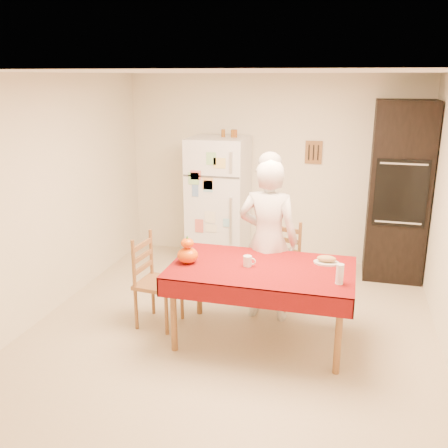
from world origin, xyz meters
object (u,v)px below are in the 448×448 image
(wine_glass, at_px, (340,274))
(bread_plate, at_px, (326,263))
(dining_table, at_px, (262,274))
(pumpkin_lower, at_px, (188,255))
(refrigerator, at_px, (219,201))
(chair_left, at_px, (153,277))
(chair_far, at_px, (280,261))
(coffee_mug, at_px, (248,261))
(oven_cabinet, at_px, (399,192))
(seated_woman, at_px, (268,240))

(wine_glass, height_order, bread_plate, wine_glass)
(dining_table, bearing_deg, wine_glass, -16.92)
(dining_table, distance_m, wine_glass, 0.76)
(dining_table, bearing_deg, pumpkin_lower, -173.62)
(refrigerator, relative_size, chair_left, 1.79)
(pumpkin_lower, xyz_separation_m, bread_plate, (1.28, 0.31, -0.07))
(refrigerator, relative_size, dining_table, 1.00)
(chair_far, relative_size, coffee_mug, 9.50)
(oven_cabinet, relative_size, wine_glass, 12.50)
(dining_table, distance_m, bread_plate, 0.63)
(oven_cabinet, xyz_separation_m, chair_left, (-2.44, -1.98, -0.59))
(coffee_mug, height_order, pumpkin_lower, pumpkin_lower)
(dining_table, height_order, coffee_mug, coffee_mug)
(seated_woman, bearing_deg, dining_table, 96.62)
(coffee_mug, bearing_deg, dining_table, 7.93)
(pumpkin_lower, bearing_deg, dining_table, 6.38)
(refrigerator, bearing_deg, pumpkin_lower, -82.68)
(chair_far, distance_m, wine_glass, 1.32)
(chair_far, xyz_separation_m, chair_left, (-1.18, -0.80, 0.00))
(refrigerator, relative_size, bread_plate, 7.08)
(dining_table, bearing_deg, refrigerator, 115.84)
(refrigerator, distance_m, chair_far, 1.56)
(oven_cabinet, bearing_deg, seated_woman, -131.33)
(coffee_mug, distance_m, pumpkin_lower, 0.57)
(chair_far, relative_size, wine_glass, 5.40)
(seated_woman, distance_m, bread_plate, 0.67)
(oven_cabinet, xyz_separation_m, wine_glass, (-0.60, -2.26, -0.25))
(chair_left, xyz_separation_m, seated_woman, (1.10, 0.45, 0.34))
(coffee_mug, bearing_deg, wine_glass, -13.21)
(chair_far, height_order, bread_plate, chair_far)
(dining_table, xyz_separation_m, pumpkin_lower, (-0.70, -0.08, 0.14))
(pumpkin_lower, height_order, wine_glass, wine_glass)
(dining_table, height_order, pumpkin_lower, pumpkin_lower)
(dining_table, xyz_separation_m, seated_woman, (-0.03, 0.51, 0.16))
(chair_far, bearing_deg, seated_woman, -85.12)
(refrigerator, bearing_deg, seated_woman, -57.83)
(chair_left, bearing_deg, oven_cabinet, -45.58)
(refrigerator, xyz_separation_m, pumpkin_lower, (0.27, -2.07, -0.01))
(wine_glass, bearing_deg, oven_cabinet, 75.14)
(oven_cabinet, bearing_deg, dining_table, -122.71)
(refrigerator, height_order, chair_left, refrigerator)
(refrigerator, xyz_separation_m, coffee_mug, (0.83, -2.02, -0.04))
(seated_woman, relative_size, pumpkin_lower, 8.47)
(refrigerator, height_order, pumpkin_lower, refrigerator)
(refrigerator, distance_m, wine_glass, 2.78)
(coffee_mug, bearing_deg, chair_far, 78.61)
(dining_table, relative_size, bread_plate, 7.08)
(chair_left, bearing_deg, wine_glass, -93.32)
(refrigerator, distance_m, oven_cabinet, 2.29)
(bread_plate, bearing_deg, chair_left, -174.35)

